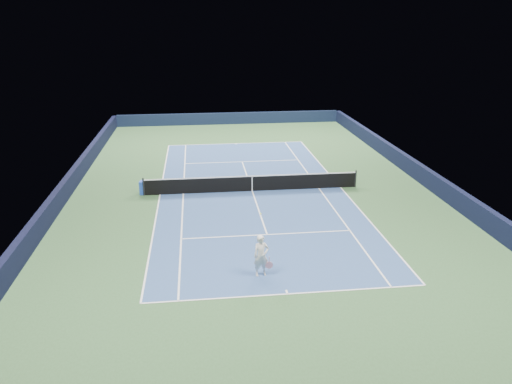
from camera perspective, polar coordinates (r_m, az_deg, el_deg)
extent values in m
plane|color=#2E522C|center=(30.06, -0.44, 0.11)|extent=(40.00, 40.00, 0.00)
cube|color=#101932|center=(49.02, -3.10, 8.40)|extent=(22.00, 0.35, 1.10)
cube|color=black|center=(32.85, 18.68, 1.77)|extent=(0.35, 40.00, 1.10)
cube|color=black|center=(30.68, -20.97, 0.26)|extent=(0.35, 40.00, 1.10)
cube|color=#2D4A7E|center=(30.06, -0.44, 0.12)|extent=(10.97, 23.77, 0.01)
cube|color=white|center=(41.41, -2.31, 5.56)|extent=(10.97, 0.08, 0.00)
cube|color=white|center=(19.37, 3.62, -11.55)|extent=(10.97, 0.08, 0.00)
cube|color=white|center=(31.12, 9.64, 0.53)|extent=(0.08, 23.77, 0.00)
cube|color=white|center=(29.98, -10.92, -0.29)|extent=(0.08, 23.77, 0.00)
cube|color=white|center=(30.77, 7.19, 0.43)|extent=(0.08, 23.77, 0.00)
cube|color=white|center=(29.91, -8.30, -0.19)|extent=(0.08, 23.77, 0.00)
cube|color=white|center=(36.13, -1.59, 3.48)|extent=(8.23, 0.08, 0.00)
cube|color=white|center=(24.16, 1.28, -4.88)|extent=(8.23, 0.08, 0.00)
cube|color=white|center=(30.06, -0.44, 0.13)|extent=(0.08, 12.80, 0.00)
cube|color=white|center=(41.26, -2.30, 5.51)|extent=(0.08, 0.30, 0.00)
cube|color=white|center=(19.50, 3.54, -11.33)|extent=(0.08, 0.30, 0.00)
cylinder|color=black|center=(29.89, -12.73, 0.59)|extent=(0.10, 0.10, 1.07)
cylinder|color=black|center=(31.23, 11.31, 1.51)|extent=(0.10, 0.10, 1.07)
cube|color=black|center=(29.91, -0.45, 0.94)|extent=(12.80, 0.03, 0.91)
cube|color=white|center=(29.76, -0.45, 1.83)|extent=(12.80, 0.04, 0.06)
cube|color=white|center=(29.91, -0.45, 0.94)|extent=(0.05, 0.04, 0.91)
cube|color=blue|center=(30.16, -12.67, 0.49)|extent=(0.54, 0.51, 0.80)
cube|color=white|center=(30.12, -12.13, 0.60)|extent=(0.05, 0.36, 0.36)
imported|color=white|center=(20.20, 0.60, -7.28)|extent=(0.70, 0.52, 1.75)
cylinder|color=pink|center=(20.28, 1.52, -7.76)|extent=(0.03, 0.03, 0.29)
cylinder|color=black|center=(20.39, 1.52, -8.35)|extent=(0.29, 0.02, 0.29)
cylinder|color=pink|center=(20.39, 1.52, -8.35)|extent=(0.31, 0.03, 0.31)
sphere|color=#DAEE32|center=(20.54, 0.53, -2.52)|extent=(0.07, 0.07, 0.07)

